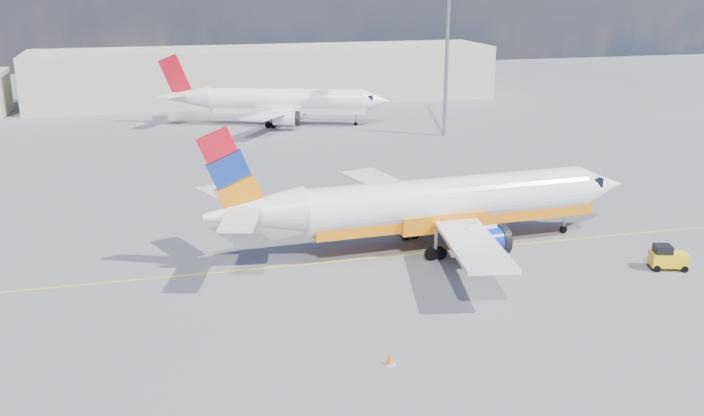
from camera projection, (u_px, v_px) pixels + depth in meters
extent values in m
plane|color=#5A5B5F|center=(371.00, 275.00, 51.12)|extent=(240.00, 240.00, 0.00)
cube|color=yellow|center=(359.00, 259.00, 53.90)|extent=(70.00, 0.15, 0.01)
cube|color=beige|center=(266.00, 74.00, 120.64)|extent=(70.00, 14.00, 8.00)
cylinder|color=white|center=(449.00, 200.00, 55.54)|extent=(21.32, 4.41, 3.27)
cone|color=white|center=(600.00, 186.00, 59.24)|extent=(4.02, 3.48, 3.27)
cone|color=white|center=(254.00, 213.00, 51.32)|extent=(6.90, 3.47, 3.11)
cube|color=black|center=(585.00, 180.00, 58.69)|extent=(1.75, 2.30, 0.67)
cube|color=orange|center=(454.00, 214.00, 56.00)|extent=(21.29, 3.83, 1.16)
cube|color=white|center=(395.00, 189.00, 61.50)|extent=(6.34, 11.95, 0.77)
cube|color=white|center=(472.00, 243.00, 49.22)|extent=(5.21, 11.93, 0.77)
cylinder|color=navy|center=(430.00, 207.00, 60.14)|extent=(3.56, 2.01, 1.83)
cylinder|color=navy|center=(482.00, 242.00, 52.25)|extent=(3.56, 2.01, 1.83)
cylinder|color=black|center=(448.00, 205.00, 60.60)|extent=(0.59, 2.04, 2.02)
cylinder|color=black|center=(502.00, 240.00, 52.70)|extent=(0.59, 2.04, 2.02)
cube|color=orange|center=(230.00, 171.00, 50.05)|extent=(4.53, 0.53, 6.01)
cube|color=white|center=(224.00, 194.00, 53.52)|extent=(3.71, 5.25, 0.17)
cube|color=white|center=(240.00, 219.00, 47.91)|extent=(3.29, 5.20, 0.17)
cylinder|color=#96979E|center=(564.00, 218.00, 59.03)|extent=(0.18, 0.18, 2.02)
cylinder|color=black|center=(563.00, 229.00, 59.30)|extent=(0.55, 0.26, 0.54)
cylinder|color=black|center=(410.00, 233.00, 57.95)|extent=(0.88, 0.41, 0.87)
cylinder|color=black|center=(436.00, 253.00, 53.74)|extent=(0.88, 0.41, 0.87)
cylinder|color=white|center=(286.00, 100.00, 100.83)|extent=(19.70, 8.95, 3.05)
cone|color=white|center=(377.00, 101.00, 100.25)|extent=(4.35, 4.00, 3.05)
cone|color=white|center=(187.00, 97.00, 101.38)|extent=(6.86, 4.68, 2.89)
cube|color=black|center=(367.00, 97.00, 100.17)|extent=(2.08, 2.43, 0.63)
cube|color=white|center=(290.00, 108.00, 101.10)|extent=(19.53, 8.44, 1.08)
cube|color=white|center=(283.00, 99.00, 107.12)|extent=(3.59, 10.92, 0.72)
cube|color=white|center=(269.00, 115.00, 95.12)|extent=(8.11, 10.65, 0.72)
cylinder|color=white|center=(294.00, 108.00, 105.14)|extent=(3.59, 2.61, 1.70)
cylinder|color=white|center=(286.00, 119.00, 97.42)|extent=(3.59, 2.61, 1.70)
cylinder|color=black|center=(305.00, 108.00, 105.06)|extent=(1.00, 1.93, 1.88)
cylinder|color=black|center=(297.00, 119.00, 97.35)|extent=(1.00, 1.93, 1.88)
cube|color=#B80E1D|center=(175.00, 76.00, 100.67)|extent=(4.09, 1.55, 5.59)
cube|color=white|center=(182.00, 89.00, 104.03)|extent=(1.98, 4.48, 0.16)
cube|color=white|center=(170.00, 96.00, 98.54)|extent=(4.22, 4.79, 0.16)
cylinder|color=#96979E|center=(356.00, 117.00, 100.98)|extent=(0.20, 0.20, 1.88)
cylinder|color=black|center=(356.00, 124.00, 101.23)|extent=(0.54, 0.36, 0.50)
cylinder|color=black|center=(276.00, 119.00, 103.78)|extent=(0.87, 0.57, 0.81)
cylinder|color=black|center=(271.00, 125.00, 99.67)|extent=(0.87, 0.57, 0.81)
cylinder|color=black|center=(651.00, 262.00, 52.73)|extent=(0.48, 0.31, 0.45)
cylinder|color=black|center=(657.00, 269.00, 51.53)|extent=(0.48, 0.31, 0.45)
cylinder|color=black|center=(678.00, 263.00, 52.64)|extent=(0.48, 0.31, 0.45)
cylinder|color=black|center=(685.00, 269.00, 51.44)|extent=(0.48, 0.31, 0.45)
cube|color=yellow|center=(669.00, 259.00, 51.96)|extent=(2.61, 1.91, 0.90)
cube|color=black|center=(663.00, 249.00, 51.77)|extent=(1.35, 1.35, 0.54)
cube|color=white|center=(390.00, 364.00, 39.37)|extent=(0.46, 0.46, 0.05)
cone|color=#FF650A|center=(390.00, 358.00, 39.28)|extent=(0.39, 0.39, 0.59)
cylinder|color=#96979E|center=(447.00, 44.00, 92.00)|extent=(0.48, 0.48, 21.85)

